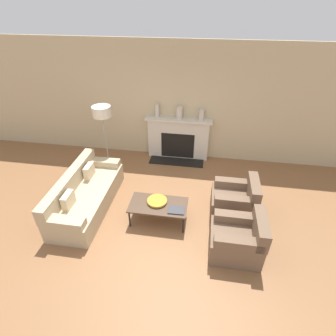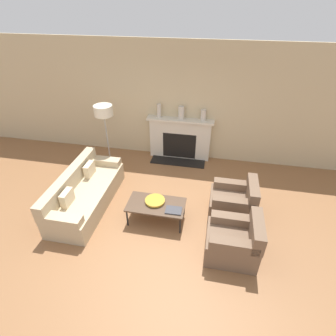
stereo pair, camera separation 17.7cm
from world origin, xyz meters
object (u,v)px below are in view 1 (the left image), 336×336
floor_lamp (102,116)px  mantel_vase_center_right (201,115)px  armchair_near (238,239)px  fireplace (178,139)px  coffee_table (158,205)px  mantel_vase_center_left (179,112)px  book (176,210)px  mantel_vase_left (157,111)px  couch (85,195)px  armchair_far (235,201)px  bowl (157,201)px

floor_lamp → mantel_vase_center_right: floor_lamp is taller
armchair_near → floor_lamp: bearing=-125.5°
fireplace → armchair_near: (1.39, -2.96, -0.22)m
armchair_near → coffee_table: 1.55m
mantel_vase_center_left → book: bearing=-83.9°
armchair_near → book: armchair_near is taller
mantel_vase_left → mantel_vase_center_left: size_ratio=1.07×
couch → coffee_table: 1.56m
couch → mantel_vase_center_left: size_ratio=6.65×
mantel_vase_center_right → armchair_far: bearing=-67.6°
armchair_near → mantel_vase_center_left: size_ratio=2.68×
armchair_near → mantel_vase_left: size_ratio=2.51×
floor_lamp → mantel_vase_center_left: 1.85m
armchair_far → bowl: bearing=-75.7°
armchair_far → mantel_vase_center_left: (-1.37, 2.00, 0.95)m
book → mantel_vase_center_right: size_ratio=1.12×
armchair_near → armchair_far: bearing=180.0°
couch → mantel_vase_center_right: 3.29m
book → coffee_table: bearing=160.4°
armchair_far → book: armchair_far is taller
floor_lamp → mantel_vase_center_right: bearing=20.6°
fireplace → book: 2.56m
couch → bowl: 1.52m
fireplace → bowl: 2.37m
armchair_far → mantel_vase_left: 2.94m
mantel_vase_center_right → bowl: bearing=-105.5°
fireplace → mantel_vase_center_left: (0.01, 0.01, 0.73)m
armchair_near → floor_lamp: (-3.02, 2.15, 1.09)m
fireplace → floor_lamp: 2.02m
mantel_vase_left → mantel_vase_center_right: bearing=0.0°
armchair_near → mantel_vase_center_left: bearing=-155.3°
couch → floor_lamp: 1.83m
bowl → mantel_vase_center_left: mantel_vase_center_left is taller
fireplace → armchair_far: fireplace is taller
couch → book: size_ratio=6.98×
floor_lamp → armchair_far: bearing=-21.3°
armchair_near → coffee_table: (-1.45, 0.54, 0.06)m
armchair_far → mantel_vase_center_left: bearing=-145.6°
mantel_vase_center_left → coffee_table: bearing=-91.9°
fireplace → coffee_table: 2.43m
floor_lamp → mantel_vase_left: 1.38m
bowl → armchair_far: bearing=14.3°
armchair_far → mantel_vase_left: mantel_vase_left is taller
armchair_near → mantel_vase_center_right: size_ratio=3.13×
fireplace → mantel_vase_left: mantel_vase_left is taller
book → bowl: bearing=154.6°
couch → mantel_vase_center_right: bearing=-43.6°
armchair_far → fireplace: bearing=-145.2°
armchair_near → book: size_ratio=2.81×
fireplace → mantel_vase_center_left: mantel_vase_center_left is taller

